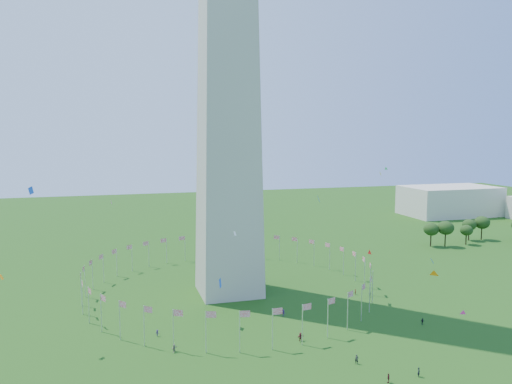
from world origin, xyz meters
TOP-DOWN VIEW (x-y plane):
  - ground at (0.00, 0.00)m, footprint 600.00×600.00m
  - flag_ring at (-0.00, 50.00)m, footprint 80.24×80.24m
  - gov_building_east_a at (150.00, 150.00)m, footprint 50.00×30.00m
  - crowd at (10.26, -1.19)m, footprint 88.36×75.81m
  - kites_aloft at (10.91, 22.97)m, footprint 112.48×70.11m
  - tree_line_east at (115.26, 85.12)m, footprint 53.37×15.49m

SIDE VIEW (x-z plane):
  - ground at x=0.00m, z-range 0.00..0.00m
  - crowd at x=10.26m, z-range -0.12..1.87m
  - flag_ring at x=0.00m, z-range 0.00..9.00m
  - tree_line_east at x=115.26m, z-range -0.27..9.93m
  - gov_building_east_a at x=150.00m, z-range 0.00..16.00m
  - kites_aloft at x=10.91m, z-range 5.80..35.25m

